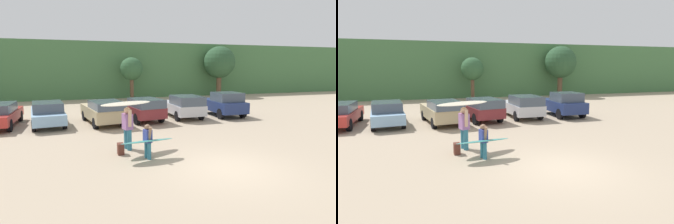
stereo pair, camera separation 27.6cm
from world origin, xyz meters
The scene contains 15 objects.
ground_plane centered at (0.00, 0.00, 0.00)m, with size 120.00×120.00×0.00m, color tan.
hillside_ridge centered at (0.00, 29.51, 3.07)m, with size 108.00×12.00×6.15m, color #427042.
tree_far_left centered at (1.12, 21.89, 3.19)m, with size 2.38×2.38×4.43m.
tree_ridge_back centered at (11.46, 21.96, 3.94)m, with size 3.64×3.64×5.80m.
parked_car_red centered at (-8.97, 10.22, 0.75)m, with size 1.93×4.79×1.39m.
parked_car_sky_blue centered at (-6.34, 9.83, 0.75)m, with size 2.26×4.86×1.44m.
parked_car_tan centered at (-3.18, 9.33, 0.79)m, with size 2.44×4.72×1.47m.
parked_car_maroon centered at (-0.72, 9.69, 0.80)m, with size 2.46×4.68×1.49m.
parked_car_silver centered at (2.21, 9.87, 0.82)m, with size 1.89×4.34×1.56m.
parked_car_navy centered at (5.18, 9.62, 0.86)m, with size 1.94×3.97×1.70m.
person_adult centered at (-2.81, 3.42, 1.01)m, with size 0.42×0.76×1.79m.
person_child centered at (-2.34, 1.94, 0.75)m, with size 0.31×0.59×1.32m.
surfboard_cream centered at (-2.83, 3.41, 1.94)m, with size 2.42×1.50×0.14m.
surfboard_teal centered at (-2.39, 1.80, 0.71)m, with size 2.10×0.82×0.20m.
backpack_dropped centered at (-3.22, 2.79, 0.22)m, with size 0.24×0.34×0.45m.
Camera 2 is at (-4.69, -8.32, 3.41)m, focal length 30.82 mm.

